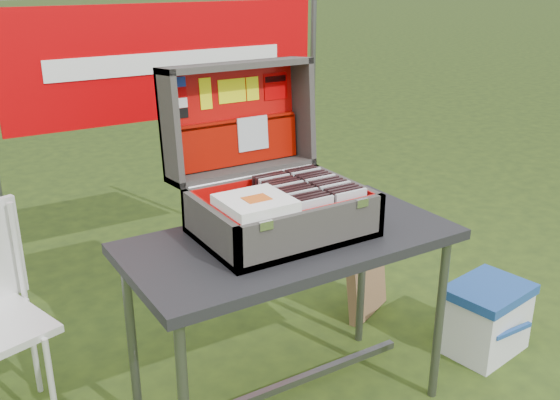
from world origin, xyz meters
TOP-DOWN VIEW (x-y plane):
  - table at (0.00, 0.00)m, footprint 1.25×0.63m
  - table_top at (0.00, 0.00)m, footprint 1.25×0.63m
  - table_leg_fr at (0.57, -0.25)m, footprint 0.04×0.04m
  - table_leg_bl at (-0.56, 0.25)m, footprint 0.04×0.04m
  - table_leg_br at (0.57, 0.25)m, footprint 0.04×0.04m
  - table_brace at (0.00, 0.00)m, footprint 1.10×0.03m
  - suitcase at (-0.01, 0.10)m, footprint 0.62×0.60m
  - suitcase_base_bottom at (-0.01, 0.04)m, footprint 0.62×0.44m
  - suitcase_base_wall_front at (-0.01, -0.17)m, footprint 0.62×0.02m
  - suitcase_base_wall_back at (-0.01, 0.25)m, footprint 0.62×0.02m
  - suitcase_base_wall_left at (-0.31, 0.04)m, footprint 0.02×0.44m
  - suitcase_base_wall_right at (0.29, 0.04)m, footprint 0.02×0.44m
  - suitcase_liner_floor at (-0.01, 0.04)m, footprint 0.57×0.39m
  - suitcase_latch_left at (-0.21, -0.18)m, footprint 0.05×0.01m
  - suitcase_latch_right at (0.19, -0.18)m, footprint 0.05×0.01m
  - suitcase_hinge at (-0.01, 0.26)m, footprint 0.56×0.02m
  - suitcase_lid_back at (-0.01, 0.43)m, footprint 0.62×0.06m
  - suitcase_lid_rim_far at (-0.01, 0.38)m, footprint 0.62×0.17m
  - suitcase_lid_rim_near at (-0.01, 0.35)m, footprint 0.62×0.17m
  - suitcase_lid_rim_left at (-0.31, 0.36)m, footprint 0.02×0.20m
  - suitcase_lid_rim_right at (0.29, 0.36)m, footprint 0.02×0.20m
  - suitcase_lid_liner at (-0.01, 0.42)m, footprint 0.57×0.04m
  - suitcase_liner_wall_front at (-0.01, -0.15)m, footprint 0.57×0.01m
  - suitcase_liner_wall_back at (-0.01, 0.24)m, footprint 0.57×0.01m
  - suitcase_liner_wall_left at (-0.29, 0.04)m, footprint 0.01×0.39m
  - suitcase_liner_wall_right at (0.27, 0.04)m, footprint 0.01×0.39m
  - suitcase_lid_pocket at (-0.01, 0.39)m, footprint 0.55×0.05m
  - suitcase_pocket_edge at (-0.01, 0.39)m, footprint 0.54×0.02m
  - suitcase_pocket_cd at (0.06, 0.38)m, footprint 0.14×0.02m
  - lid_sticker_cc_a at (-0.24, 0.43)m, footprint 0.06×0.01m
  - lid_sticker_cc_b at (-0.24, 0.42)m, footprint 0.06×0.01m
  - lid_sticker_cc_c at (-0.24, 0.42)m, footprint 0.06×0.01m
  - lid_sticker_cc_d at (-0.24, 0.42)m, footprint 0.06×0.01m
  - lid_card_neon_tall at (-0.13, 0.42)m, footprint 0.05×0.01m
  - lid_card_neon_main at (-0.01, 0.42)m, footprint 0.12×0.01m
  - lid_card_neon_small at (0.08, 0.42)m, footprint 0.06×0.01m
  - lid_sticker_band at (0.19, 0.42)m, footprint 0.11×0.01m
  - lid_sticker_band_bar at (0.19, 0.42)m, footprint 0.10×0.01m
  - cd_left_0 at (0.03, -0.13)m, footprint 0.14×0.01m
  - cd_left_1 at (0.03, -0.11)m, footprint 0.14×0.01m
  - cd_left_2 at (0.03, -0.08)m, footprint 0.14×0.01m
  - cd_left_3 at (0.03, -0.06)m, footprint 0.14×0.01m
  - cd_left_4 at (0.03, -0.03)m, footprint 0.14×0.01m
  - cd_left_5 at (0.03, -0.01)m, footprint 0.14×0.01m
  - cd_left_6 at (0.03, 0.01)m, footprint 0.14×0.01m
  - cd_left_7 at (0.03, 0.04)m, footprint 0.14×0.01m
  - cd_left_8 at (0.03, 0.06)m, footprint 0.14×0.01m
  - cd_left_9 at (0.03, 0.09)m, footprint 0.14×0.01m
  - cd_left_10 at (0.03, 0.11)m, footprint 0.14×0.01m
  - cd_left_11 at (0.03, 0.14)m, footprint 0.14×0.01m
  - cd_left_12 at (0.03, 0.16)m, footprint 0.14×0.01m
  - cd_left_13 at (0.03, 0.19)m, footprint 0.14×0.01m
  - cd_left_14 at (0.03, 0.21)m, footprint 0.14×0.01m
  - cd_right_0 at (0.18, -0.13)m, footprint 0.14×0.01m
  - cd_right_1 at (0.18, -0.11)m, footprint 0.14×0.01m
  - cd_right_2 at (0.18, -0.08)m, footprint 0.14×0.01m
  - cd_right_3 at (0.18, -0.06)m, footprint 0.14×0.01m
  - cd_right_4 at (0.18, -0.03)m, footprint 0.14×0.01m
  - cd_right_5 at (0.18, -0.01)m, footprint 0.14×0.01m
  - cd_right_6 at (0.18, 0.01)m, footprint 0.14×0.01m
  - cd_right_7 at (0.18, 0.04)m, footprint 0.14×0.01m
  - cd_right_8 at (0.18, 0.06)m, footprint 0.14×0.01m
  - cd_right_9 at (0.18, 0.09)m, footprint 0.14×0.01m
  - cd_right_10 at (0.18, 0.11)m, footprint 0.14×0.01m
  - cd_right_11 at (0.18, 0.14)m, footprint 0.14×0.01m
  - cd_right_12 at (0.18, 0.16)m, footprint 0.14×0.01m
  - cd_right_13 at (0.18, 0.19)m, footprint 0.14×0.01m
  - cd_right_14 at (0.18, 0.21)m, footprint 0.14×0.01m
  - songbook_0 at (-0.17, -0.04)m, footprint 0.23×0.23m
  - songbook_1 at (-0.17, -0.04)m, footprint 0.23×0.23m
  - songbook_2 at (-0.17, -0.04)m, footprint 0.23×0.23m
  - songbook_3 at (-0.17, -0.04)m, footprint 0.23×0.23m
  - songbook_4 at (-0.17, -0.04)m, footprint 0.23×0.23m
  - songbook_5 at (-0.17, -0.04)m, footprint 0.23×0.23m
  - songbook_6 at (-0.17, -0.04)m, footprint 0.23×0.23m
  - songbook_graphic at (-0.17, -0.05)m, footprint 0.09×0.07m
  - cooler at (1.02, -0.13)m, footprint 0.43×0.35m
  - cooler_body at (1.02, -0.13)m, footprint 0.41×0.33m
  - cooler_lid at (1.02, -0.13)m, footprint 0.43×0.35m
  - cooler_handle at (1.02, -0.28)m, footprint 0.23×0.02m
  - chair_leg_fr at (-0.86, 0.32)m, footprint 0.02×0.02m
  - chair_leg_br at (-0.86, 0.66)m, footprint 0.02×0.02m
  - chair_upright_right at (-0.86, 0.68)m, footprint 0.02×0.02m
  - cardboard_box at (0.76, 0.44)m, footprint 0.34×0.23m
  - banner_post_right at (0.85, 1.10)m, footprint 0.03×0.03m
  - banner at (0.00, 1.09)m, footprint 1.60×0.02m
  - banner_text at (0.00, 1.08)m, footprint 1.20×0.00m

SIDE VIEW (x-z plane):
  - table_brace at x=0.00m, z-range 0.10..0.14m
  - cooler_body at x=1.02m, z-range 0.00..0.29m
  - cooler at x=1.02m, z-range 0.00..0.34m
  - cardboard_box at x=0.76m, z-range 0.00..0.36m
  - cooler_handle at x=1.02m, z-range 0.17..0.19m
  - chair_leg_fr at x=-0.86m, z-range 0.00..0.45m
  - chair_leg_br at x=-0.86m, z-range 0.00..0.45m
  - cooler_lid at x=1.02m, z-range 0.29..0.34m
  - table_leg_fr at x=0.57m, z-range 0.00..0.74m
  - table_leg_bl at x=-0.56m, z-range 0.00..0.74m
  - table_leg_br at x=0.57m, z-range 0.00..0.74m
  - table at x=0.00m, z-range 0.00..0.78m
  - chair_upright_right at x=-0.86m, z-range 0.45..0.87m
  - table_top at x=0.00m, z-range 0.74..0.78m
  - suitcase_base_bottom at x=-0.01m, z-range 0.78..0.81m
  - suitcase_liner_floor at x=-0.01m, z-range 0.81..0.81m
  - banner_post_right at x=0.85m, z-range 0.00..1.70m
  - suitcase_base_wall_front at x=-0.01m, z-range 0.78..0.95m
  - suitcase_base_wall_back at x=-0.01m, z-range 0.78..0.95m
  - suitcase_base_wall_left at x=-0.31m, z-range 0.78..0.95m
  - suitcase_base_wall_right at x=0.29m, z-range 0.78..0.95m
  - suitcase_liner_wall_front at x=-0.01m, z-range 0.81..0.95m
  - suitcase_liner_wall_back at x=-0.01m, z-range 0.81..0.95m
  - suitcase_liner_wall_left at x=-0.29m, z-range 0.81..0.95m
  - suitcase_liner_wall_right at x=0.27m, z-range 0.81..0.95m
  - cd_left_0 at x=0.03m, z-range 0.81..0.97m
  - cd_left_1 at x=0.03m, z-range 0.81..0.97m
  - cd_left_2 at x=0.03m, z-range 0.81..0.97m
  - cd_left_3 at x=0.03m, z-range 0.81..0.97m
  - cd_left_4 at x=0.03m, z-range 0.81..0.97m
  - cd_left_5 at x=0.03m, z-range 0.81..0.97m
  - cd_left_6 at x=0.03m, z-range 0.81..0.97m
  - cd_left_7 at x=0.03m, z-range 0.81..0.97m
  - cd_left_8 at x=0.03m, z-range 0.81..0.97m
  - cd_left_9 at x=0.03m, z-range 0.81..0.97m
  - cd_left_10 at x=0.03m, z-range 0.81..0.97m
  - cd_left_11 at x=0.03m, z-range 0.81..0.97m
  - cd_left_12 at x=0.03m, z-range 0.81..0.97m
  - cd_left_13 at x=0.03m, z-range 0.81..0.97m
  - cd_left_14 at x=0.03m, z-range 0.81..0.97m
  - cd_right_0 at x=0.18m, z-range 0.81..0.97m
  - cd_right_1 at x=0.18m, z-range 0.81..0.97m
  - cd_right_2 at x=0.18m, z-range 0.81..0.97m
  - cd_right_3 at x=0.18m, z-range 0.81..0.97m
  - cd_right_4 at x=0.18m, z-range 0.81..0.97m
  - cd_right_5 at x=0.18m, z-range 0.81..0.97m
  - cd_right_6 at x=0.18m, z-range 0.81..0.97m
  - cd_right_7 at x=0.18m, z-range 0.81..0.97m
  - cd_right_8 at x=0.18m, z-range 0.81..0.97m
  - cd_right_9 at x=0.18m, z-range 0.81..0.97m
  - cd_right_10 at x=0.18m, z-range 0.81..0.97m
  - cd_right_11 at x=0.18m, z-range 0.81..0.97m
  - cd_right_12 at x=0.18m, z-range 0.81..0.97m
  - cd_right_13 at x=0.18m, z-range 0.81..0.97m
  - cd_right_14 at x=0.18m, z-range 0.81..0.97m
  - suitcase_latch_left at x=-0.21m, z-range 0.92..0.95m
  - suitcase_latch_right at x=0.19m, z-range 0.92..0.95m
  - suitcase_hinge at x=-0.01m, z-range 0.94..0.96m
  - songbook_0 at x=-0.17m, z-range 0.95..0.95m
  - suitcase_lid_rim_near at x=-0.01m, z-range 0.93..0.97m
  - songbook_1 at x=-0.17m, z-range 0.95..0.96m
  - songbook_2 at x=-0.17m, z-range 0.96..0.96m
  - songbook_3 at x=-0.17m, z-range 0.96..0.97m
  - songbook_4 at x=-0.17m, z-range 0.97..0.97m
  - songbook_5 at x=-0.17m, z-range 0.97..0.98m
  - songbook_6 at x=-0.17m, z-range 0.98..0.98m
  - songbook_graphic at x=-0.17m, z-range 0.98..0.98m
  - suitcase_lid_pocket at x=-0.01m, z-range 0.97..1.14m
  - suitcase at x=-0.01m, z-range 0.78..1.38m
  - suitcase_pocket_cd at x=0.06m, z-range 1.02..1.16m
  - suitcase_pocket_edge at x=-0.01m, z-range 1.13..1.15m
  - suitcase_lid_back at x=-0.01m, z-range 0.93..1.38m
  - suitcase_lid_liner at x=-0.01m, z-range 0.96..1.35m
  - suitcase_lid_rim_left at x=-0.31m, z-range 0.93..1.39m
  - suitcase_lid_rim_right at x=0.29m, z-range 0.93..1.39m
  - lid_sticker_cc_d at x=-0.24m, z-range 1.18..1.22m
  - lid_sticker_cc_c at x=-0.24m, z-range 1.22..1.26m
  - lid_card_neon_tall at x=-0.13m, z-range 1.20..1.33m
  - lid_card_neon_main at x=-0.01m, z-range 1.22..1.31m
  - lid_card_neon_small at x=0.08m, z-range 1.22..1.31m
  - lid_sticker_band at x=0.19m, z-range 1.21..1.32m
  - lid_sticker_cc_b at x=-0.24m, z-range 1.26..1.30m
  - lid_sticker_band_bar at x=0.19m, z-range 1.28..1.31m
  - banner at x=0.00m, z-range 1.02..1.58m
  - banner_text at x=0.00m, z-range 1.25..1.35m
  - lid_sticker_cc_a at x=-0.24m, z-range 1.30..1.34m
  - suitcase_lid_rim_far at x=-0.01m, z-range 1.35..1.39m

